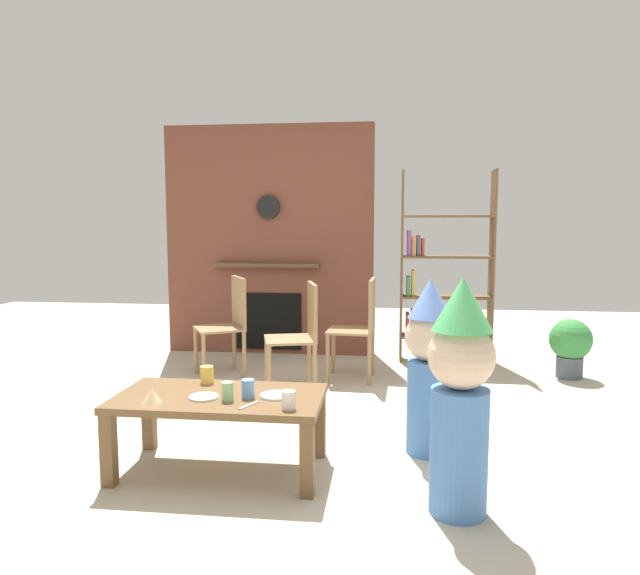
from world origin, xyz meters
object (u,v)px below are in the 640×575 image
(paper_plate_rear, at_px, (204,397))
(child_in_pink, at_px, (429,362))
(paper_cup_center, at_px, (289,400))
(birthday_cake_slice, at_px, (152,396))
(paper_cup_far_left, at_px, (227,391))
(paper_plate_front, at_px, (275,395))
(dining_chair_left, at_px, (229,320))
(dining_chair_right, at_px, (361,323))
(dining_chair_middle, at_px, (301,331))
(potted_plant_tall, at_px, (570,344))
(bookshelf, at_px, (439,273))
(coffee_table, at_px, (220,407))
(child_with_cone_hat, at_px, (460,390))
(paper_cup_near_right, at_px, (207,375))
(paper_cup_near_left, at_px, (248,389))

(paper_plate_rear, height_order, child_in_pink, child_in_pink)
(paper_cup_center, xyz_separation_m, child_in_pink, (0.75, 0.59, 0.08))
(birthday_cake_slice, bearing_deg, paper_cup_far_left, 11.97)
(paper_plate_front, relative_size, paper_plate_rear, 1.10)
(dining_chair_left, distance_m, dining_chair_right, 1.20)
(child_in_pink, distance_m, dining_chair_left, 2.32)
(paper_cup_center, bearing_deg, paper_plate_front, 118.18)
(dining_chair_middle, bearing_deg, paper_plate_rear, 64.83)
(paper_plate_front, height_order, dining_chair_right, dining_chair_right)
(dining_chair_left, bearing_deg, potted_plant_tall, 155.45)
(paper_plate_front, height_order, dining_chair_left, dining_chair_left)
(paper_plate_front, distance_m, birthday_cake_slice, 0.66)
(bookshelf, height_order, dining_chair_left, bookshelf)
(paper_cup_far_left, xyz_separation_m, paper_plate_rear, (-0.14, 0.03, -0.04))
(coffee_table, distance_m, paper_cup_far_left, 0.17)
(bookshelf, height_order, paper_plate_front, bookshelf)
(bookshelf, relative_size, child_with_cone_hat, 1.67)
(paper_cup_near_right, xyz_separation_m, paper_plate_front, (0.46, -0.22, -0.04))
(birthday_cake_slice, relative_size, child_with_cone_hat, 0.09)
(paper_cup_near_right, bearing_deg, birthday_cake_slice, -112.96)
(coffee_table, distance_m, dining_chair_left, 2.06)
(paper_cup_center, distance_m, potted_plant_tall, 3.26)
(paper_cup_near_right, height_order, paper_cup_center, paper_cup_near_right)
(paper_cup_near_right, xyz_separation_m, dining_chair_left, (-0.36, 1.77, 0.03))
(paper_cup_near_right, height_order, paper_plate_front, paper_cup_near_right)
(paper_cup_near_left, relative_size, paper_cup_near_right, 1.00)
(paper_plate_front, height_order, birthday_cake_slice, birthday_cake_slice)
(paper_cup_center, relative_size, dining_chair_right, 0.11)
(paper_cup_far_left, xyz_separation_m, birthday_cake_slice, (-0.39, -0.08, -0.01))
(child_in_pink, bearing_deg, dining_chair_left, -62.18)
(paper_plate_front, relative_size, child_with_cone_hat, 0.16)
(paper_cup_far_left, bearing_deg, child_in_pink, 23.91)
(paper_cup_near_right, bearing_deg, child_in_pink, 7.18)
(paper_cup_far_left, bearing_deg, coffee_table, 127.37)
(paper_plate_front, height_order, paper_plate_rear, same)
(dining_chair_right, height_order, potted_plant_tall, dining_chair_right)
(bookshelf, height_order, child_in_pink, bookshelf)
(coffee_table, height_order, paper_plate_front, paper_plate_front)
(bookshelf, xyz_separation_m, paper_plate_front, (-1.11, -2.79, -0.45))
(coffee_table, distance_m, potted_plant_tall, 3.42)
(bookshelf, xyz_separation_m, dining_chair_right, (-0.73, -0.82, -0.38))
(dining_chair_left, xyz_separation_m, potted_plant_tall, (3.06, 0.28, -0.20))
(paper_plate_front, distance_m, paper_plate_rear, 0.39)
(bookshelf, distance_m, coffee_table, 3.18)
(paper_cup_near_right, height_order, paper_plate_rear, paper_cup_near_right)
(coffee_table, bearing_deg, paper_cup_far_left, -52.63)
(dining_chair_left, bearing_deg, dining_chair_middle, 119.25)
(paper_cup_center, height_order, dining_chair_left, dining_chair_left)
(coffee_table, height_order, paper_plate_rear, paper_plate_rear)
(paper_plate_rear, bearing_deg, paper_cup_near_left, 8.40)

